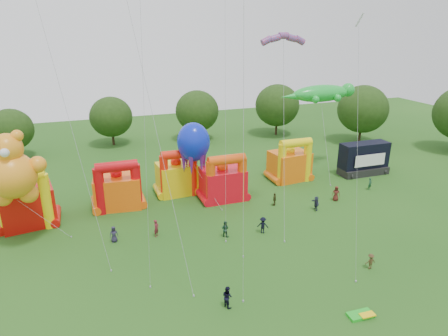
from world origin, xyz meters
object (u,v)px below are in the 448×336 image
object	(u,v)px
gecko_kite	(324,127)
spectator_0	(114,234)
bouncy_castle_0	(27,204)
spectator_4	(275,199)
stage_trailer	(364,159)
octopus_kite	(198,159)
teddy_bear_kite	(13,174)
bouncy_castle_2	(177,176)

from	to	relation	value
gecko_kite	spectator_0	bearing A→B (deg)	-161.26
bouncy_castle_0	spectator_4	distance (m)	28.57
stage_trailer	spectator_0	xyz separation A→B (m)	(-37.14, -8.14, -1.46)
stage_trailer	spectator_4	xyz separation A→B (m)	(-17.52, -5.67, -1.52)
bouncy_castle_0	octopus_kite	xyz separation A→B (m)	(19.91, 0.65, 2.74)
teddy_bear_kite	spectator_0	size ratio (longest dim) A/B	6.88
spectator_0	spectator_4	world-z (taller)	spectator_0
stage_trailer	teddy_bear_kite	size ratio (longest dim) A/B	0.62
gecko_kite	bouncy_castle_0	bearing A→B (deg)	-174.73
stage_trailer	teddy_bear_kite	bearing A→B (deg)	-173.03
gecko_kite	spectator_4	size ratio (longest dim) A/B	7.90
octopus_kite	spectator_4	distance (m)	10.74
bouncy_castle_2	spectator_4	bearing A→B (deg)	-36.48
stage_trailer	teddy_bear_kite	xyz separation A→B (m)	(-45.72, -5.59, 5.38)
bouncy_castle_0	spectator_0	distance (m)	11.16
bouncy_castle_2	spectator_0	size ratio (longest dim) A/B	3.62
octopus_kite	spectator_4	world-z (taller)	octopus_kite
bouncy_castle_0	gecko_kite	distance (m)	40.42
gecko_kite	octopus_kite	bearing A→B (deg)	-171.42
bouncy_castle_2	octopus_kite	distance (m)	4.50
bouncy_castle_2	gecko_kite	world-z (taller)	gecko_kite
teddy_bear_kite	octopus_kite	world-z (taller)	teddy_bear_kite
bouncy_castle_0	bouncy_castle_2	world-z (taller)	bouncy_castle_0
stage_trailer	octopus_kite	distance (m)	25.95
octopus_kite	spectator_0	size ratio (longest dim) A/B	5.67
stage_trailer	gecko_kite	xyz separation A→B (m)	(-5.69, 2.53, 4.84)
teddy_bear_kite	spectator_4	distance (m)	29.03
bouncy_castle_0	octopus_kite	size ratio (longest dim) A/B	0.69
bouncy_castle_2	gecko_kite	size ratio (longest dim) A/B	0.49
bouncy_castle_2	spectator_0	bearing A→B (deg)	-131.75
octopus_kite	bouncy_castle_2	bearing A→B (deg)	131.00
bouncy_castle_0	stage_trailer	xyz separation A→B (m)	(45.68, 1.15, -0.26)
spectator_4	octopus_kite	bearing A→B (deg)	-79.13
bouncy_castle_0	teddy_bear_kite	size ratio (longest dim) A/B	0.57
bouncy_castle_2	teddy_bear_kite	bearing A→B (deg)	-156.56
bouncy_castle_2	octopus_kite	size ratio (longest dim) A/B	0.64
bouncy_castle_2	gecko_kite	bearing A→B (deg)	1.15
bouncy_castle_0	gecko_kite	size ratio (longest dim) A/B	0.53
bouncy_castle_0	stage_trailer	distance (m)	45.69
stage_trailer	spectator_0	size ratio (longest dim) A/B	4.25
bouncy_castle_0	spectator_4	xyz separation A→B (m)	(28.15, -4.52, -1.78)
bouncy_castle_0	gecko_kite	xyz separation A→B (m)	(39.99, 3.69, 4.58)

